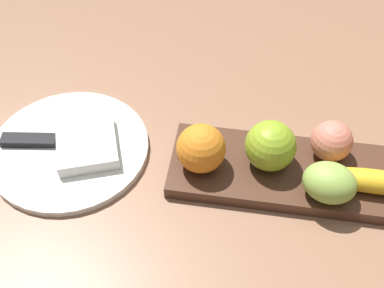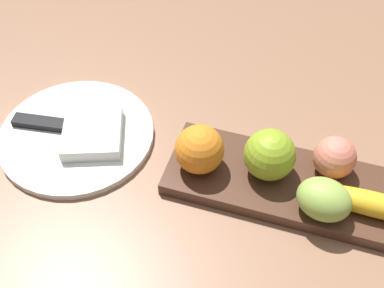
% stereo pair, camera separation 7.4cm
% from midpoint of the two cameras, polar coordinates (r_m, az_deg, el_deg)
% --- Properties ---
extents(ground_plane, '(2.40, 2.40, 0.00)m').
position_cam_midpoint_polar(ground_plane, '(0.79, 13.22, -4.11)').
color(ground_plane, '#8F654C').
extents(fruit_tray, '(0.47, 0.14, 0.02)m').
position_cam_midpoint_polar(fruit_tray, '(0.77, 12.28, -3.89)').
color(fruit_tray, '#4D3022').
rests_on(fruit_tray, ground_plane).
extents(apple, '(0.08, 0.08, 0.08)m').
position_cam_midpoint_polar(apple, '(0.73, 6.29, -0.56)').
color(apple, '#8AAE26').
rests_on(apple, fruit_tray).
extents(banana, '(0.19, 0.04, 0.04)m').
position_cam_midpoint_polar(banana, '(0.75, 18.03, -4.38)').
color(banana, yellow).
rests_on(banana, fruit_tray).
extents(orange_near_banana, '(0.08, 0.08, 0.08)m').
position_cam_midpoint_polar(orange_near_banana, '(0.73, -1.86, -0.69)').
color(orange_near_banana, orange).
rests_on(orange_near_banana, fruit_tray).
extents(peach, '(0.06, 0.06, 0.06)m').
position_cam_midpoint_polar(peach, '(0.76, 13.36, 0.18)').
color(peach, '#DC7864').
rests_on(peach, fruit_tray).
extents(grape_bunch, '(0.09, 0.08, 0.06)m').
position_cam_midpoint_polar(grape_bunch, '(0.72, 12.94, -4.60)').
color(grape_bunch, '#93B84E').
rests_on(grape_bunch, fruit_tray).
extents(dinner_plate, '(0.26, 0.26, 0.01)m').
position_cam_midpoint_polar(dinner_plate, '(0.83, -16.62, -0.65)').
color(dinner_plate, white).
rests_on(dinner_plate, ground_plane).
extents(folded_napkin, '(0.12, 0.13, 0.02)m').
position_cam_midpoint_polar(folded_napkin, '(0.81, -14.78, -0.13)').
color(folded_napkin, white).
rests_on(folded_napkin, dinner_plate).
extents(knife, '(0.18, 0.05, 0.01)m').
position_cam_midpoint_polar(knife, '(0.84, -19.91, 0.21)').
color(knife, silver).
rests_on(knife, dinner_plate).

